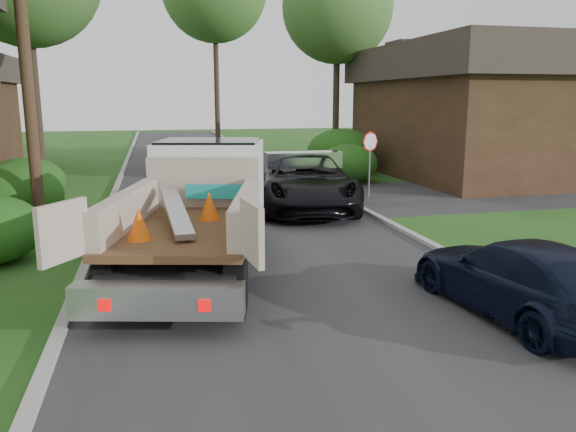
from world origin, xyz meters
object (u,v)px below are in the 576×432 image
(utility_pole, at_px, (24,34))
(navy_suv, at_px, (521,278))
(flatbed_truck, at_px, (202,198))
(tree_right_far, at_px, (338,7))
(black_pickup, at_px, (306,182))
(stop_sign, at_px, (370,150))
(house_right, at_px, (485,109))

(utility_pole, relative_size, navy_suv, 2.19)
(utility_pole, relative_size, flatbed_truck, 1.34)
(flatbed_truck, height_order, navy_suv, flatbed_truck)
(tree_right_far, xyz_separation_m, flatbed_truck, (-9.03, -17.88, -7.04))
(utility_pole, xyz_separation_m, black_pickup, (7.88, 2.62, -4.26))
(stop_sign, distance_m, navy_suv, 11.69)
(flatbed_truck, bearing_deg, utility_pole, 158.13)
(stop_sign, distance_m, black_pickup, 3.25)
(utility_pole, relative_size, tree_right_far, 0.87)
(stop_sign, height_order, navy_suv, stop_sign)
(utility_pole, bearing_deg, navy_suv, -40.13)
(stop_sign, relative_size, house_right, 0.19)
(tree_right_far, relative_size, flatbed_truck, 1.54)
(utility_pole, height_order, flatbed_truck, utility_pole)
(stop_sign, height_order, utility_pole, utility_pole)
(house_right, relative_size, flatbed_truck, 1.73)
(utility_pole, distance_m, black_pickup, 9.33)
(utility_pole, xyz_separation_m, flatbed_truck, (3.95, -2.86, -3.73))
(stop_sign, bearing_deg, navy_suv, -98.91)
(tree_right_far, xyz_separation_m, navy_suv, (-4.10, -22.50, -7.82))
(tree_right_far, bearing_deg, navy_suv, -100.34)
(utility_pole, relative_size, black_pickup, 1.52)
(tree_right_far, bearing_deg, flatbed_truck, -116.80)
(black_pickup, bearing_deg, navy_suv, -74.39)
(stop_sign, relative_size, tree_right_far, 0.22)
(utility_pole, height_order, tree_right_far, tree_right_far)
(stop_sign, distance_m, flatbed_truck, 9.63)
(stop_sign, distance_m, tree_right_far, 13.08)
(stop_sign, distance_m, house_right, 9.37)
(stop_sign, xyz_separation_m, tree_right_far, (2.30, 11.00, 6.70))
(black_pickup, bearing_deg, tree_right_far, 77.62)
(utility_pole, height_order, black_pickup, utility_pole)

